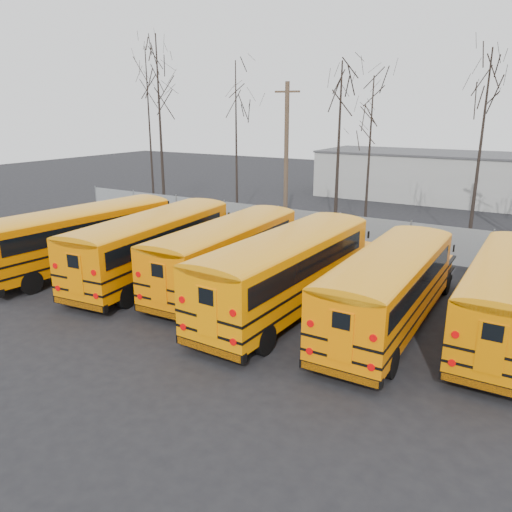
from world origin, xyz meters
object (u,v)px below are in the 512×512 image
Objects in this scene: bus_f at (508,290)px; utility_pole_left at (286,154)px; bus_b at (155,240)px; bus_e at (391,282)px; bus_a at (84,232)px; bus_c at (228,248)px; bus_d at (289,265)px.

utility_pole_left is (-14.79, 11.64, 3.12)m from bus_f.
bus_e is (11.09, 0.03, -0.09)m from bus_b.
bus_f is (18.82, 2.12, -0.14)m from bus_a.
utility_pole_left is (-3.57, 12.21, 3.07)m from bus_c.
bus_c is 1.16× the size of utility_pole_left.
bus_a is at bearing -115.62° from utility_pole_left.
bus_f is at bearing 19.94° from bus_e.
bus_f is 1.12× the size of utility_pole_left.
bus_b reaches higher than bus_f.
utility_pole_left reaches higher than bus_c.
bus_d is (11.26, 0.37, 0.02)m from bus_a.
bus_d is 1.10× the size of bus_f.
utility_pole_left is at bearing 141.70° from bus_f.
bus_a reaches higher than bus_e.
bus_c is 7.57m from bus_e.
bus_b is at bearing 179.96° from bus_e.
bus_d is 15.49m from utility_pole_left.
bus_b is (4.04, 0.73, -0.01)m from bus_a.
bus_b is 1.05× the size of bus_c.
utility_pole_left is at bearing 130.29° from bus_e.
bus_e is (15.14, 0.76, -0.10)m from bus_a.
bus_b is at bearing -174.73° from bus_f.
bus_e is at bearing -5.04° from bus_b.
bus_d reaches higher than bus_a.
bus_f is at bearing -47.46° from utility_pole_left.
bus_c is at bearing 16.93° from bus_a.
bus_d is at bearing 7.36° from bus_a.
bus_a is 15.16m from bus_e.
bus_c reaches higher than bus_e.
bus_b is at bearing -169.32° from bus_c.
bus_b is at bearing 179.25° from bus_d.
bus_b is 0.99× the size of bus_d.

